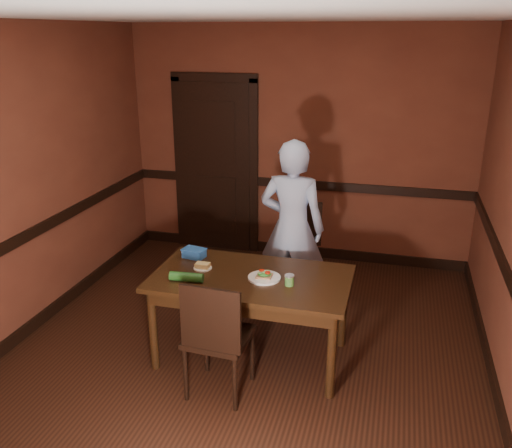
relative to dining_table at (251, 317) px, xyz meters
The scene contains 21 objects.
floor 0.38m from the dining_table, 147.63° to the left, with size 4.00×4.50×0.01m, color black.
ceiling 2.33m from the dining_table, 147.63° to the left, with size 4.00×4.50×0.01m, color white.
wall_back 2.49m from the dining_table, 91.60° to the left, with size 4.00×0.02×2.70m, color #5D2B1C.
wall_front 2.42m from the dining_table, 91.66° to the right, with size 4.00×0.02×2.70m, color #5D2B1C.
wall_left 2.28m from the dining_table, behind, with size 0.02×4.50×2.70m, color #5D2B1C.
dado_back 2.34m from the dining_table, 91.62° to the left, with size 4.00×0.03×0.10m, color black.
dado_left 2.12m from the dining_table, behind, with size 0.03×4.50×0.10m, color black.
dado_right 1.99m from the dining_table, ahead, with size 0.03×4.50×0.10m, color black.
baseboard_back 2.30m from the dining_table, 91.62° to the left, with size 4.00×0.03×0.12m, color black.
baseboard_left 2.07m from the dining_table, behind, with size 0.03×4.50×0.12m, color black.
baseboard_right 1.95m from the dining_table, ahead, with size 0.03×4.50×0.12m, color black.
door 2.60m from the dining_table, 115.24° to the left, with size 1.05×0.07×2.20m.
dining_table is the anchor object (origin of this frame).
chair_far 1.23m from the dining_table, 86.01° to the left, with size 0.44×0.44×0.95m, color black, non-canonical shape.
chair_near 0.52m from the dining_table, 102.82° to the right, with size 0.45×0.45×0.96m, color black, non-canonical shape.
person 1.04m from the dining_table, 80.58° to the left, with size 0.62×0.41×1.70m, color #A0B6D9.
sandwich_plate 0.41m from the dining_table, ahead, with size 0.26×0.26×0.07m.
sauce_jar 0.54m from the dining_table, 13.98° to the right, with size 0.07×0.07×0.09m.
cheese_saucer 0.58m from the dining_table, behind, with size 0.15×0.15×0.05m.
food_tub 0.75m from the dining_table, 157.34° to the left, with size 0.21×0.17×0.08m.
wrapped_veg 0.66m from the dining_table, 154.76° to the right, with size 0.08×0.08×0.27m, color #1F501B.
Camera 1 is at (1.12, -3.85, 2.61)m, focal length 38.00 mm.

